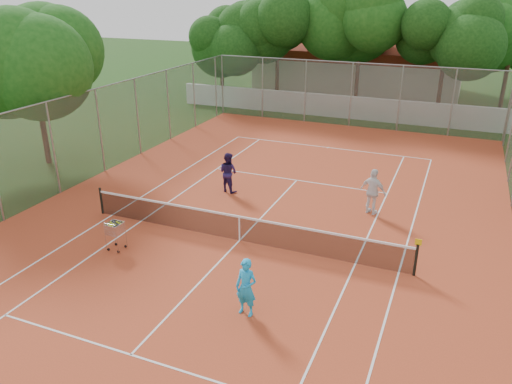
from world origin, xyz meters
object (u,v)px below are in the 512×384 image
at_px(clubhouse, 359,64).
at_px(player_near, 246,287).
at_px(ball_hopper, 116,235).
at_px(player_far_right, 373,192).
at_px(tennis_net, 239,228).
at_px(player_far_left, 228,172).

xyz_separation_m(clubhouse, player_near, (3.93, -32.79, -1.35)).
height_order(player_near, ball_hopper, player_near).
xyz_separation_m(clubhouse, player_far_right, (5.85, -24.91, -1.26)).
distance_m(tennis_net, player_far_right, 5.63).
distance_m(clubhouse, player_far_right, 25.62).
xyz_separation_m(tennis_net, clubhouse, (-2.00, 29.00, 1.69)).
bearing_deg(tennis_net, ball_hopper, -148.57).
relative_size(player_near, ball_hopper, 1.54).
bearing_deg(player_near, player_far_right, 81.65).
bearing_deg(player_near, tennis_net, 122.30).
bearing_deg(player_far_left, player_near, 134.42).
xyz_separation_m(tennis_net, ball_hopper, (-3.59, -2.19, 0.05)).
relative_size(tennis_net, player_far_right, 6.45).
xyz_separation_m(clubhouse, player_far_left, (-0.35, -24.99, -1.31)).
distance_m(clubhouse, player_near, 33.05).
bearing_deg(ball_hopper, player_near, -37.81).
height_order(tennis_net, player_far_right, player_far_right).
bearing_deg(player_far_right, clubhouse, -58.25).
relative_size(tennis_net, player_near, 7.12).
height_order(player_far_right, ball_hopper, player_far_right).
relative_size(player_near, player_far_left, 0.95).
bearing_deg(ball_hopper, clubhouse, 65.45).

